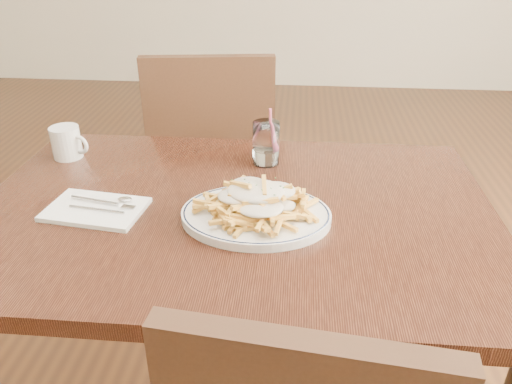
# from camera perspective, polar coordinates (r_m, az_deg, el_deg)

# --- Properties ---
(table) EXTENTS (1.20, 0.80, 0.75)m
(table) POSITION_cam_1_polar(r_m,az_deg,el_deg) (1.20, -2.43, -4.82)
(table) COLOR black
(table) RESTS_ON ground
(chair_far) EXTENTS (0.49, 0.49, 0.95)m
(chair_far) POSITION_cam_1_polar(r_m,az_deg,el_deg) (1.90, -4.92, 3.80)
(chair_far) COLOR black
(chair_far) RESTS_ON ground
(fries_plate) EXTENTS (0.34, 0.30, 0.02)m
(fries_plate) POSITION_cam_1_polar(r_m,az_deg,el_deg) (1.10, -0.00, -2.66)
(fries_plate) COLOR white
(fries_plate) RESTS_ON table
(loaded_fries) EXTENTS (0.28, 0.25, 0.07)m
(loaded_fries) POSITION_cam_1_polar(r_m,az_deg,el_deg) (1.08, -0.00, -0.48)
(loaded_fries) COLOR gold
(loaded_fries) RESTS_ON fries_plate
(napkin) EXTENTS (0.23, 0.17, 0.01)m
(napkin) POSITION_cam_1_polar(r_m,az_deg,el_deg) (1.19, -17.87, -1.90)
(napkin) COLOR white
(napkin) RESTS_ON table
(cutlery) EXTENTS (0.17, 0.08, 0.01)m
(cutlery) POSITION_cam_1_polar(r_m,az_deg,el_deg) (1.20, -17.85, -1.44)
(cutlery) COLOR silver
(cutlery) RESTS_ON napkin
(water_glass) EXTENTS (0.07, 0.07, 0.16)m
(water_glass) POSITION_cam_1_polar(r_m,az_deg,el_deg) (1.35, 1.15, 5.32)
(water_glass) COLOR white
(water_glass) RESTS_ON table
(coffee_mug) EXTENTS (0.11, 0.08, 0.09)m
(coffee_mug) POSITION_cam_1_polar(r_m,az_deg,el_deg) (1.48, -20.80, 5.32)
(coffee_mug) COLOR white
(coffee_mug) RESTS_ON table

